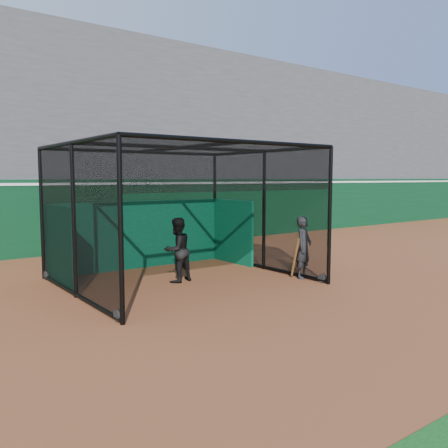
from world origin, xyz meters
TOP-DOWN VIEW (x-y plane):
  - ground at (0.00, 0.00)m, footprint 120.00×120.00m
  - outfield_wall at (0.00, 8.50)m, footprint 50.00×0.50m
  - grandstand at (0.00, 12.27)m, footprint 50.00×7.85m
  - batting_cage at (-0.02, 2.41)m, footprint 5.42×4.82m
  - batter at (-0.16, 2.41)m, footprint 0.90×0.77m
  - on_deck_player at (2.67, 0.90)m, footprint 0.67×0.57m

SIDE VIEW (x-z plane):
  - ground at x=0.00m, z-range 0.00..0.00m
  - on_deck_player at x=2.67m, z-range 0.00..1.57m
  - batter at x=-0.16m, z-range 0.00..1.59m
  - outfield_wall at x=0.00m, z-range 0.04..2.54m
  - batting_cage at x=-0.02m, z-range 0.00..3.28m
  - grandstand at x=0.00m, z-range 0.00..8.95m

